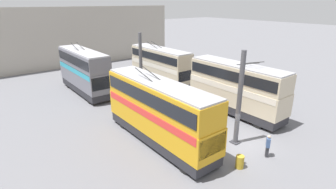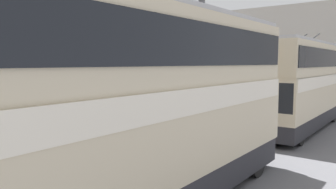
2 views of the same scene
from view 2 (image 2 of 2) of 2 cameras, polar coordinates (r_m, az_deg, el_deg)
The scene contains 7 objects.
depot_back_wall at distance 36.42m, azimuth 22.03°, elevation 7.02°, with size 0.50×36.00×9.60m.
support_column_far at distance 18.34m, azimuth 5.78°, elevation 5.20°, with size 0.65×0.65×7.24m.
bus_left_near at distance 7.87m, azimuth -1.87°, elevation -0.31°, with size 10.09×2.54×5.52m.
bus_left_far at distance 18.95m, azimuth 21.97°, elevation 2.35°, with size 10.15×2.54×5.32m.
bus_right_far at distance 25.17m, azimuth 2.89°, elevation 3.96°, with size 9.84×2.54×5.72m.
person_aisle_midway at distance 12.15m, azimuth -14.44°, elevation -7.79°, with size 0.47×0.35×1.58m.
person_by_left_row at distance 10.52m, azimuth -10.07°, elevation -9.07°, with size 0.42×0.48×1.79m.
Camera 2 is at (-1.67, -9.52, 3.59)m, focal length 35.00 mm.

